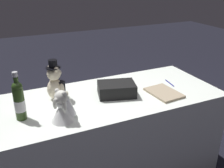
{
  "coord_description": "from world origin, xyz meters",
  "views": [
    {
      "loc": [
        0.77,
        1.68,
        1.69
      ],
      "look_at": [
        0.0,
        0.0,
        0.88
      ],
      "focal_mm": 41.28,
      "sensor_mm": 36.0,
      "label": 1
    }
  ],
  "objects_px": {
    "teddy_bear_groom": "(56,83)",
    "champagne_bottle": "(19,100)",
    "gift_case_black": "(117,89)",
    "signing_pen": "(170,83)",
    "guestbook": "(164,93)",
    "teddy_bear_bride": "(64,107)"
  },
  "relations": [
    {
      "from": "champagne_bottle",
      "to": "signing_pen",
      "type": "relative_size",
      "value": 2.14
    },
    {
      "from": "teddy_bear_groom",
      "to": "gift_case_black",
      "type": "height_order",
      "value": "teddy_bear_groom"
    },
    {
      "from": "gift_case_black",
      "to": "champagne_bottle",
      "type": "bearing_deg",
      "value": 5.08
    },
    {
      "from": "teddy_bear_groom",
      "to": "guestbook",
      "type": "height_order",
      "value": "teddy_bear_groom"
    },
    {
      "from": "champagne_bottle",
      "to": "guestbook",
      "type": "bearing_deg",
      "value": 176.0
    },
    {
      "from": "champagne_bottle",
      "to": "guestbook",
      "type": "xyz_separation_m",
      "value": [
        -1.09,
        0.08,
        -0.13
      ]
    },
    {
      "from": "teddy_bear_groom",
      "to": "champagne_bottle",
      "type": "relative_size",
      "value": 0.94
    },
    {
      "from": "teddy_bear_groom",
      "to": "guestbook",
      "type": "xyz_separation_m",
      "value": [
        -0.81,
        0.28,
        -0.12
      ]
    },
    {
      "from": "teddy_bear_groom",
      "to": "gift_case_black",
      "type": "xyz_separation_m",
      "value": [
        -0.45,
        0.14,
        -0.08
      ]
    },
    {
      "from": "teddy_bear_bride",
      "to": "guestbook",
      "type": "xyz_separation_m",
      "value": [
        -0.83,
        -0.05,
        -0.09
      ]
    },
    {
      "from": "champagne_bottle",
      "to": "signing_pen",
      "type": "distance_m",
      "value": 1.27
    },
    {
      "from": "teddy_bear_bride",
      "to": "signing_pen",
      "type": "bearing_deg",
      "value": -168.55
    },
    {
      "from": "teddy_bear_groom",
      "to": "guestbook",
      "type": "relative_size",
      "value": 1.11
    },
    {
      "from": "signing_pen",
      "to": "guestbook",
      "type": "relative_size",
      "value": 0.55
    },
    {
      "from": "champagne_bottle",
      "to": "guestbook",
      "type": "height_order",
      "value": "champagne_bottle"
    },
    {
      "from": "teddy_bear_groom",
      "to": "champagne_bottle",
      "type": "xyz_separation_m",
      "value": [
        0.29,
        0.21,
        0.01
      ]
    },
    {
      "from": "champagne_bottle",
      "to": "signing_pen",
      "type": "bearing_deg",
      "value": -176.64
    },
    {
      "from": "signing_pen",
      "to": "guestbook",
      "type": "height_order",
      "value": "guestbook"
    },
    {
      "from": "teddy_bear_bride",
      "to": "gift_case_black",
      "type": "xyz_separation_m",
      "value": [
        -0.48,
        -0.19,
        -0.04
      ]
    },
    {
      "from": "teddy_bear_groom",
      "to": "gift_case_black",
      "type": "distance_m",
      "value": 0.48
    },
    {
      "from": "signing_pen",
      "to": "guestbook",
      "type": "xyz_separation_m",
      "value": [
        0.17,
        0.15,
        0.01
      ]
    },
    {
      "from": "signing_pen",
      "to": "gift_case_black",
      "type": "relative_size",
      "value": 0.47
    }
  ]
}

